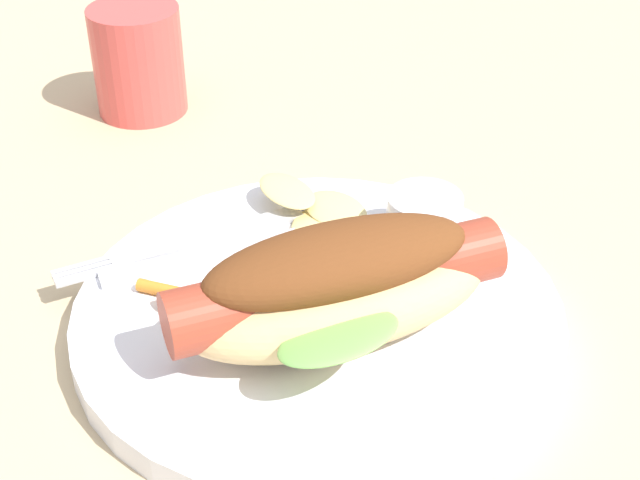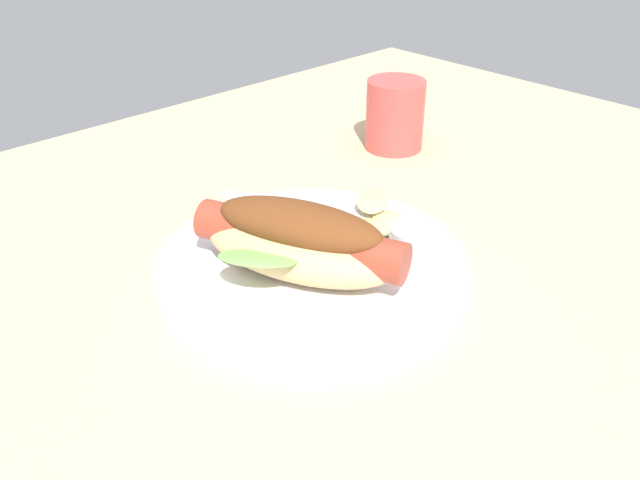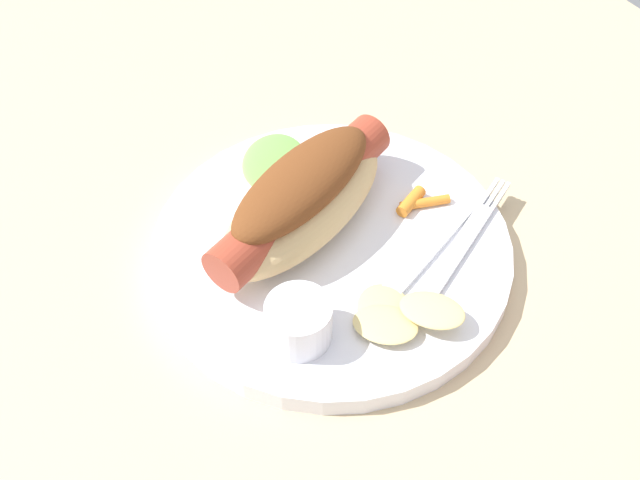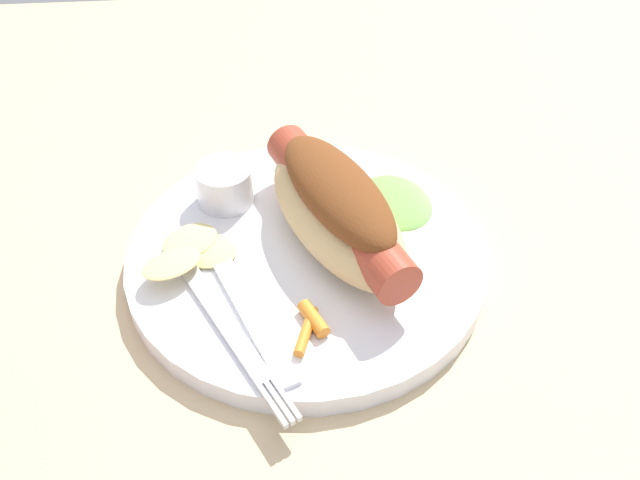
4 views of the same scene
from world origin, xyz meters
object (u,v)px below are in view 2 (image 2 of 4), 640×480
drinking_cup (395,115)px  hot_dog (298,241)px  knife (305,216)px  sauce_ramekin (415,244)px  carrot_garnish (259,221)px  fork (299,205)px  plate (313,266)px  chips_pile (378,218)px

drinking_cup → hot_dog: bearing=27.4°
hot_dog → knife: 9.63cm
sauce_ramekin → drinking_cup: (-19.81, -19.47, 0.89)cm
carrot_garnish → hot_dog: bearing=71.9°
fork → plate: bearing=118.3°
plate → knife: (-4.10, -5.50, 0.98)cm
plate → fork: (-5.12, -7.45, 1.00)cm
hot_dog → sauce_ramekin: size_ratio=4.03×
sauce_ramekin → knife: 11.64cm
carrot_garnish → drinking_cup: 26.06cm
plate → sauce_ramekin: 8.53cm
chips_pile → drinking_cup: 22.12cm
hot_dog → drinking_cup: (-27.93, -14.49, -0.54)cm
hot_dog → knife: hot_dog is taller
drinking_cup → carrot_garnish: bearing=13.8°
plate → hot_dog: bearing=21.4°
drinking_cup → fork: bearing=16.6°
hot_dog → knife: bearing=-67.4°
sauce_ramekin → knife: bearing=-82.3°
knife → chips_pile: bearing=-166.1°
hot_dog → chips_pile: bearing=-106.1°
hot_dog → sauce_ramekin: (-8.12, 4.98, -1.43)cm
fork → carrot_garnish: 4.89cm
chips_pile → sauce_ramekin: bearing=69.0°
drinking_cup → knife: bearing=20.6°
carrot_garnish → fork: bearing=-178.2°
drinking_cup → chips_pile: bearing=37.5°
plate → knife: size_ratio=1.89×
chips_pile → drinking_cup: (-17.50, -13.42, 1.75)cm
sauce_ramekin → fork: 13.48cm
hot_dog → fork: 11.66cm
carrot_garnish → drinking_cup: size_ratio=0.53×
fork → knife: size_ratio=1.01×
knife → drinking_cup: drinking_cup is taller
carrot_garnish → drinking_cup: (-25.23, -6.22, 1.99)cm
fork → knife: 2.20cm
carrot_garnish → chips_pile: bearing=137.0°
hot_dog → knife: size_ratio=1.27×
sauce_ramekin → chips_pile: size_ratio=0.53×
sauce_ramekin → drinking_cup: 27.79cm
hot_dog → knife: (-6.57, -6.47, -2.77)cm
chips_pile → drinking_cup: size_ratio=1.01×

